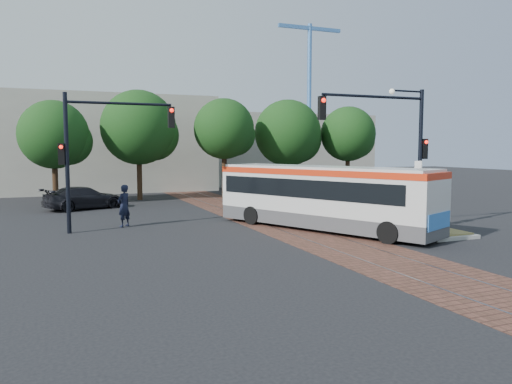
{
  "coord_description": "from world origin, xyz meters",
  "views": [
    {
      "loc": [
        -9.97,
        -18.66,
        3.67
      ],
      "look_at": [
        -1.28,
        2.9,
        1.6
      ],
      "focal_mm": 35.0,
      "sensor_mm": 36.0,
      "label": 1
    }
  ],
  "objects_px": {
    "traffic_island": "(415,223)",
    "signal_pole_main": "(398,136)",
    "city_bus": "(322,194)",
    "parked_car": "(84,198)",
    "signal_pole_left": "(94,143)",
    "officer": "(124,206)"
  },
  "relations": [
    {
      "from": "traffic_island",
      "to": "signal_pole_main",
      "type": "distance_m",
      "value": 3.95
    },
    {
      "from": "city_bus",
      "to": "traffic_island",
      "type": "relative_size",
      "value": 2.03
    },
    {
      "from": "traffic_island",
      "to": "parked_car",
      "type": "distance_m",
      "value": 19.0
    },
    {
      "from": "traffic_island",
      "to": "signal_pole_left",
      "type": "relative_size",
      "value": 0.87
    },
    {
      "from": "city_bus",
      "to": "officer",
      "type": "distance_m",
      "value": 9.15
    },
    {
      "from": "signal_pole_left",
      "to": "city_bus",
      "type": "bearing_deg",
      "value": -18.83
    },
    {
      "from": "city_bus",
      "to": "signal_pole_main",
      "type": "relative_size",
      "value": 1.76
    },
    {
      "from": "traffic_island",
      "to": "officer",
      "type": "xyz_separation_m",
      "value": [
        -11.89,
        5.87,
        0.65
      ]
    },
    {
      "from": "city_bus",
      "to": "signal_pole_left",
      "type": "relative_size",
      "value": 1.76
    },
    {
      "from": "traffic_island",
      "to": "signal_pole_main",
      "type": "height_order",
      "value": "signal_pole_main"
    },
    {
      "from": "traffic_island",
      "to": "officer",
      "type": "height_order",
      "value": "officer"
    },
    {
      "from": "signal_pole_left",
      "to": "parked_car",
      "type": "bearing_deg",
      "value": 90.57
    },
    {
      "from": "officer",
      "to": "parked_car",
      "type": "xyz_separation_m",
      "value": [
        -1.38,
        7.73,
        -0.3
      ]
    },
    {
      "from": "officer",
      "to": "city_bus",
      "type": "bearing_deg",
      "value": 112.59
    },
    {
      "from": "city_bus",
      "to": "officer",
      "type": "bearing_deg",
      "value": 127.47
    },
    {
      "from": "signal_pole_main",
      "to": "signal_pole_left",
      "type": "relative_size",
      "value": 1.0
    },
    {
      "from": "signal_pole_main",
      "to": "officer",
      "type": "relative_size",
      "value": 3.06
    },
    {
      "from": "parked_car",
      "to": "signal_pole_main",
      "type": "bearing_deg",
      "value": -159.86
    },
    {
      "from": "signal_pole_main",
      "to": "signal_pole_left",
      "type": "bearing_deg",
      "value": 158.55
    },
    {
      "from": "signal_pole_left",
      "to": "officer",
      "type": "bearing_deg",
      "value": 36.92
    },
    {
      "from": "signal_pole_main",
      "to": "parked_car",
      "type": "bearing_deg",
      "value": 132.37
    },
    {
      "from": "traffic_island",
      "to": "signal_pole_main",
      "type": "relative_size",
      "value": 0.87
    }
  ]
}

